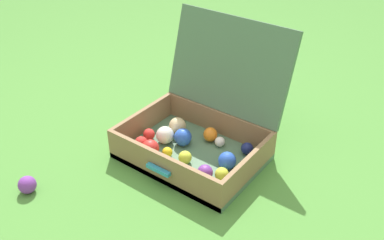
{
  "coord_description": "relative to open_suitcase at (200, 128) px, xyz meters",
  "views": [
    {
      "loc": [
        0.9,
        -1.11,
        1.14
      ],
      "look_at": [
        0.02,
        0.07,
        0.19
      ],
      "focal_mm": 40.48,
      "sensor_mm": 36.0,
      "label": 1
    }
  ],
  "objects": [
    {
      "name": "ground_plane",
      "position": [
        -0.01,
        -0.13,
        -0.12
      ],
      "size": [
        16.0,
        16.0,
        0.0
      ],
      "primitive_type": "plane",
      "color": "#4C8C38"
    },
    {
      "name": "open_suitcase",
      "position": [
        0.0,
        0.0,
        0.0
      ],
      "size": [
        0.57,
        0.56,
        0.54
      ],
      "color": "#4C7051",
      "rests_on": "ground"
    },
    {
      "name": "stray_ball_on_grass",
      "position": [
        -0.37,
        -0.61,
        -0.08
      ],
      "size": [
        0.07,
        0.07,
        0.07
      ],
      "primitive_type": "sphere",
      "color": "purple",
      "rests_on": "ground"
    }
  ]
}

